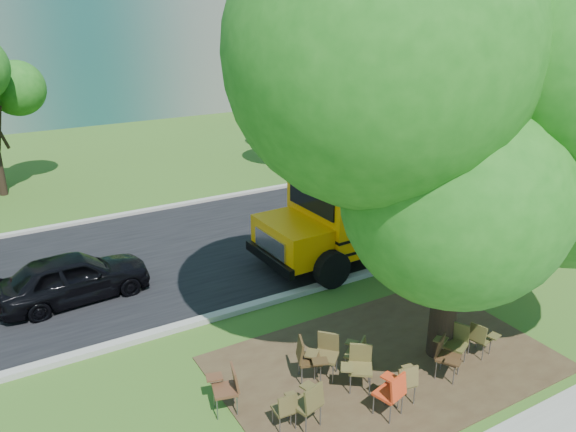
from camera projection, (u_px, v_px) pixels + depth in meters
ground at (334, 366)px, 11.89m from camera, size 160.00×160.00×0.00m
dirt_patch at (386, 363)px, 11.95m from camera, size 7.00×4.50×0.03m
asphalt_road at (207, 248)px, 17.54m from camera, size 80.00×8.00×0.04m
kerb_near at (267, 302)px, 14.29m from camera, size 80.00×0.25×0.14m
kerb_far at (164, 208)px, 20.83m from camera, size 80.00×0.25×0.14m
bg_tree_3 at (307, 54)px, 25.17m from camera, size 5.60×5.60×7.84m
bg_tree_4 at (451, 63)px, 28.36m from camera, size 5.00×5.00×6.85m
main_tree at (464, 126)px, 10.49m from camera, size 7.20×7.20×8.66m
school_bus at (452, 178)px, 18.46m from camera, size 12.87×3.30×3.12m
chair_0 at (309, 400)px, 9.95m from camera, size 0.66×0.70×0.97m
chair_1 at (286, 406)px, 9.96m from camera, size 0.54×0.47×0.80m
chair_2 at (392, 390)px, 10.23m from camera, size 0.65×0.69×0.95m
chair_3 at (359, 363)px, 10.99m from camera, size 0.81×0.64×0.96m
chair_4 at (405, 379)px, 10.58m from camera, size 0.65×0.53×0.90m
chair_5 at (446, 354)px, 11.30m from camera, size 0.62×0.76×0.92m
chair_6 at (455, 340)px, 11.77m from camera, size 0.75×0.64×0.94m
chair_7 at (481, 337)px, 12.01m from camera, size 0.59×0.56×0.82m
chair_8 at (228, 384)px, 10.39m from camera, size 0.56×0.72×0.95m
chair_9 at (325, 351)px, 11.38m from camera, size 0.82×0.65×0.96m
chair_10 at (307, 356)px, 11.18m from camera, size 0.61×0.78×0.97m
chair_11 at (358, 351)px, 11.54m from camera, size 0.54×0.68×0.81m
black_car at (74, 277)px, 14.33m from camera, size 3.87×1.80×1.28m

